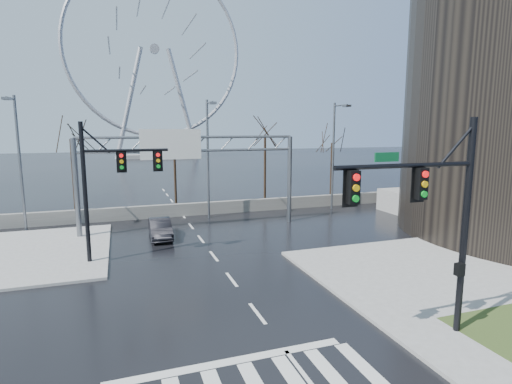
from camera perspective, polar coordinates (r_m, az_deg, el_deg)
name	(u,v)px	position (r m, az deg, el deg)	size (l,w,h in m)	color
ground	(257,313)	(17.35, 0.20, -16.95)	(260.00, 260.00, 0.00)	black
sidewalk_right_ext	(419,269)	(23.78, 22.25, -10.13)	(12.00, 10.00, 0.15)	gray
sidewalk_far	(22,254)	(28.38, -30.43, -7.64)	(10.00, 12.00, 0.15)	gray
barrier_wall	(183,210)	(35.81, -10.39, -2.51)	(52.00, 0.50, 1.10)	slate
signal_mast_near	(437,209)	(15.08, 24.44, -2.20)	(5.52, 0.41, 8.00)	black
signal_mast_far	(106,179)	(23.86, -20.64, 1.77)	(4.72, 0.41, 8.00)	black
sign_gantry	(187,162)	(30.17, -9.89, 4.27)	(16.36, 0.40, 7.60)	slate
streetlight_left	(18,153)	(33.65, -30.86, 4.82)	(0.50, 2.55, 10.00)	slate
streetlight_mid	(209,150)	(33.70, -6.79, 6.02)	(0.50, 2.55, 10.00)	slate
streetlight_right	(335,148)	(38.09, 11.24, 6.25)	(0.50, 2.55, 10.00)	slate
tree_left	(71,148)	(38.46, -24.88, 5.75)	(3.75, 3.75, 7.50)	black
tree_center	(174,154)	(39.64, -11.57, 5.30)	(3.25, 3.25, 6.50)	black
tree_right	(265,143)	(40.79, 1.30, 7.05)	(3.90, 3.90, 7.80)	black
tree_far_right	(332,149)	(44.66, 10.80, 6.03)	(3.40, 3.40, 6.80)	black
ferris_wheel	(155,56)	(111.75, -14.26, 18.26)	(45.00, 6.00, 50.91)	gray
car	(160,228)	(28.95, -13.52, -5.08)	(1.44, 4.13, 1.36)	black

